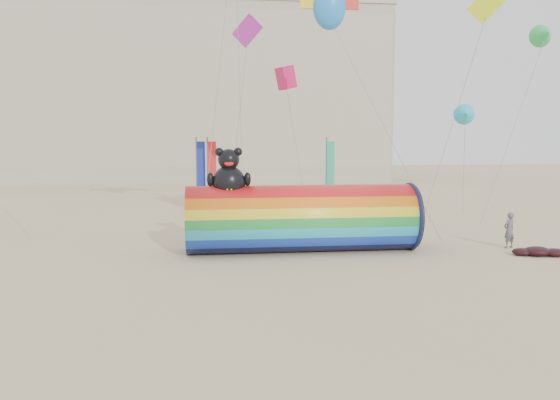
{
  "coord_description": "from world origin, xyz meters",
  "views": [
    {
      "loc": [
        -2.4,
        -22.17,
        5.09
      ],
      "look_at": [
        0.5,
        1.5,
        2.4
      ],
      "focal_mm": 35.0,
      "sensor_mm": 36.0,
      "label": 1
    }
  ],
  "objects": [
    {
      "name": "festival_banners",
      "position": [
        0.03,
        15.79,
        2.64
      ],
      "size": [
        9.9,
        1.57,
        5.2
      ],
      "color": "#59595E",
      "rests_on": "ground"
    },
    {
      "name": "windsock_assembly",
      "position": [
        1.53,
        1.91,
        1.58
      ],
      "size": [
        10.36,
        3.15,
        4.77
      ],
      "color": "red",
      "rests_on": "ground"
    },
    {
      "name": "kite_handler",
      "position": [
        11.28,
        1.46,
        0.84
      ],
      "size": [
        0.71,
        0.58,
        1.67
      ],
      "primitive_type": "imported",
      "rotation": [
        0.0,
        0.0,
        3.48
      ],
      "color": "#56565D",
      "rests_on": "ground"
    },
    {
      "name": "hotel_building",
      "position": [
        -12.0,
        45.95,
        10.31
      ],
      "size": [
        60.4,
        15.4,
        20.6
      ],
      "color": "#B7AD99",
      "rests_on": "ground"
    },
    {
      "name": "fabric_bundle",
      "position": [
        11.8,
        -0.29,
        0.17
      ],
      "size": [
        2.62,
        1.35,
        0.41
      ],
      "color": "black",
      "rests_on": "ground"
    },
    {
      "name": "ground",
      "position": [
        0.0,
        0.0,
        0.0
      ],
      "size": [
        160.0,
        160.0,
        0.0
      ],
      "primitive_type": "plane",
      "color": "#CCB58C",
      "rests_on": "ground"
    }
  ]
}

